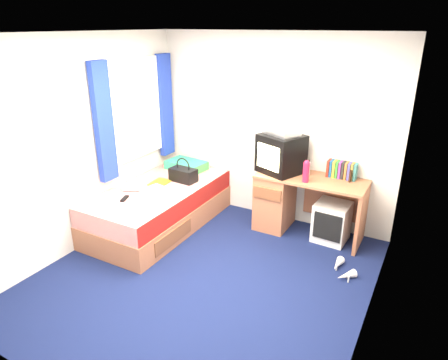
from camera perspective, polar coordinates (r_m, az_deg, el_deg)
The scene contains 20 objects.
ground at distance 4.31m, azimuth -2.88°, elevation -13.59°, with size 3.40×3.40×0.00m, color #0C1438.
room_shell at distance 3.67m, azimuth -3.29°, elevation 5.28°, with size 3.40×3.40×3.40m.
bed at distance 5.23m, azimuth -9.16°, elevation -3.77°, with size 1.01×2.00×0.54m.
pillow at distance 5.68m, azimuth -5.41°, elevation 2.12°, with size 0.54×0.35×0.12m, color teal.
desk at distance 5.10m, azimuth 9.19°, elevation -2.71°, with size 1.30×0.55×0.75m.
storage_cube at distance 5.01m, azimuth 15.12°, elevation -5.77°, with size 0.39×0.39×0.48m, color silver.
crt_tv at distance 4.94m, azimuth 8.13°, elevation 3.74°, with size 0.61×0.59×0.47m.
vcr at distance 4.87m, azimuth 8.34°, elevation 6.81°, with size 0.38×0.27×0.07m, color silver.
book_row at distance 4.95m, azimuth 16.48°, elevation 1.40°, with size 0.34×0.13×0.20m.
picture_frame at distance 4.89m, azimuth 17.70°, elevation 0.65°, with size 0.02×0.12×0.14m, color black.
pink_water_bottle at distance 4.71m, azimuth 11.63°, elevation 1.07°, with size 0.07×0.07×0.23m, color red.
aerosol_can at distance 4.94m, azimuth 11.92°, elevation 1.62°, with size 0.05×0.05×0.17m, color silver.
handbag at distance 5.24m, azimuth -5.83°, elevation 0.81°, with size 0.36×0.22×0.32m.
towel at distance 4.82m, azimuth -9.60°, elevation -1.87°, with size 0.30×0.25×0.10m, color white.
magazine at distance 5.24m, azimuth -9.15°, elevation -0.36°, with size 0.21×0.28×0.01m, color yellow.
water_bottle at distance 5.05m, azimuth -13.13°, elevation -1.19°, with size 0.07×0.07×0.20m, color #B4BBC6.
colour_swatch_fan at distance 4.76m, azimuth -11.92°, elevation -2.93°, with size 0.22×0.06×0.01m, color yellow.
remote_control at distance 4.85m, azimuth -14.02°, elevation -2.59°, with size 0.05×0.16×0.02m, color black.
window_assembly at distance 5.29m, azimuth -12.44°, elevation 9.47°, with size 0.11×1.42×1.40m.
white_heels at distance 4.51m, azimuth 16.47°, elevation -12.20°, with size 0.28×0.39×0.09m.
Camera 1 is at (1.90, -2.98, 2.47)m, focal length 32.00 mm.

